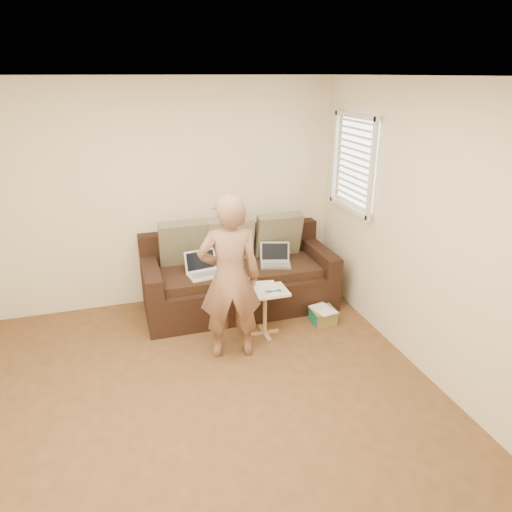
{
  "coord_description": "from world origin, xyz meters",
  "views": [
    {
      "loc": [
        -0.58,
        -3.05,
        2.62
      ],
      "look_at": [
        0.8,
        1.4,
        0.78
      ],
      "focal_mm": 32.63,
      "sensor_mm": 36.0,
      "label": 1
    }
  ],
  "objects_px": {
    "laptop_silver": "(276,266)",
    "side_table": "(265,312)",
    "sofa": "(239,274)",
    "drinking_glass": "(246,284)",
    "striped_box": "(323,316)",
    "person": "(230,278)",
    "laptop_white": "(205,276)"
  },
  "relations": [
    {
      "from": "sofa",
      "to": "drinking_glass",
      "type": "bearing_deg",
      "value": -98.06
    },
    {
      "from": "side_table",
      "to": "striped_box",
      "type": "relative_size",
      "value": 1.93
    },
    {
      "from": "laptop_silver",
      "to": "side_table",
      "type": "height_order",
      "value": "laptop_silver"
    },
    {
      "from": "striped_box",
      "to": "laptop_silver",
      "type": "bearing_deg",
      "value": 124.9
    },
    {
      "from": "sofa",
      "to": "side_table",
      "type": "distance_m",
      "value": 0.71
    },
    {
      "from": "side_table",
      "to": "striped_box",
      "type": "distance_m",
      "value": 0.72
    },
    {
      "from": "striped_box",
      "to": "drinking_glass",
      "type": "bearing_deg",
      "value": 176.45
    },
    {
      "from": "sofa",
      "to": "striped_box",
      "type": "xyz_separation_m",
      "value": [
        0.79,
        -0.66,
        -0.34
      ]
    },
    {
      "from": "drinking_glass",
      "to": "laptop_silver",
      "type": "bearing_deg",
      "value": 44.29
    },
    {
      "from": "striped_box",
      "to": "sofa",
      "type": "bearing_deg",
      "value": 140.29
    },
    {
      "from": "laptop_silver",
      "to": "person",
      "type": "bearing_deg",
      "value": -115.77
    },
    {
      "from": "sofa",
      "to": "person",
      "type": "relative_size",
      "value": 1.34
    },
    {
      "from": "laptop_silver",
      "to": "side_table",
      "type": "distance_m",
      "value": 0.71
    },
    {
      "from": "side_table",
      "to": "sofa",
      "type": "bearing_deg",
      "value": 97.61
    },
    {
      "from": "laptop_white",
      "to": "person",
      "type": "xyz_separation_m",
      "value": [
        0.09,
        -0.79,
        0.3
      ]
    },
    {
      "from": "sofa",
      "to": "person",
      "type": "height_order",
      "value": "person"
    },
    {
      "from": "sofa",
      "to": "laptop_silver",
      "type": "relative_size",
      "value": 6.35
    },
    {
      "from": "drinking_glass",
      "to": "person",
      "type": "bearing_deg",
      "value": -127.03
    },
    {
      "from": "person",
      "to": "laptop_white",
      "type": "bearing_deg",
      "value": -75.08
    },
    {
      "from": "laptop_silver",
      "to": "side_table",
      "type": "xyz_separation_m",
      "value": [
        -0.32,
        -0.57,
        -0.26
      ]
    },
    {
      "from": "sofa",
      "to": "laptop_silver",
      "type": "xyz_separation_m",
      "value": [
        0.41,
        -0.12,
        0.1
      ]
    },
    {
      "from": "drinking_glass",
      "to": "striped_box",
      "type": "distance_m",
      "value": 1.0
    },
    {
      "from": "sofa",
      "to": "laptop_silver",
      "type": "height_order",
      "value": "sofa"
    },
    {
      "from": "laptop_silver",
      "to": "drinking_glass",
      "type": "height_order",
      "value": "laptop_silver"
    },
    {
      "from": "laptop_silver",
      "to": "drinking_glass",
      "type": "relative_size",
      "value": 2.89
    },
    {
      "from": "laptop_white",
      "to": "person",
      "type": "height_order",
      "value": "person"
    },
    {
      "from": "striped_box",
      "to": "side_table",
      "type": "bearing_deg",
      "value": -177.44
    },
    {
      "from": "laptop_silver",
      "to": "striped_box",
      "type": "height_order",
      "value": "laptop_silver"
    },
    {
      "from": "sofa",
      "to": "laptop_white",
      "type": "xyz_separation_m",
      "value": [
        -0.43,
        -0.15,
        0.1
      ]
    },
    {
      "from": "side_table",
      "to": "striped_box",
      "type": "height_order",
      "value": "side_table"
    },
    {
      "from": "laptop_white",
      "to": "side_table",
      "type": "xyz_separation_m",
      "value": [
        0.52,
        -0.54,
        -0.26
      ]
    },
    {
      "from": "person",
      "to": "drinking_glass",
      "type": "distance_m",
      "value": 0.5
    }
  ]
}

